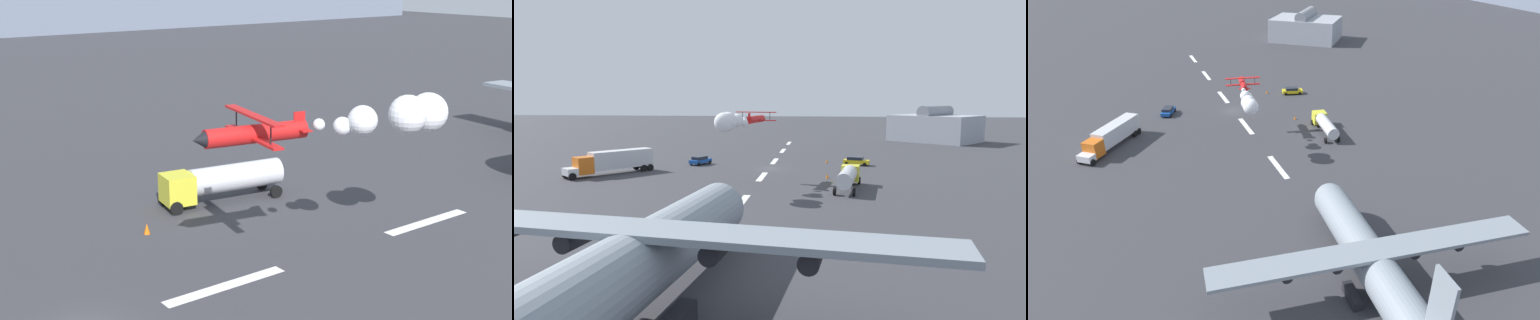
% 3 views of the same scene
% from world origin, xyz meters
% --- Properties ---
extents(ground_plane, '(440.00, 440.00, 0.00)m').
position_xyz_m(ground_plane, '(0.00, 0.00, 0.00)').
color(ground_plane, '#38383D').
rests_on(ground_plane, ground).
extents(runway_stripe_0, '(8.00, 0.90, 0.01)m').
position_xyz_m(runway_stripe_0, '(-43.78, 0.00, 0.01)').
color(runway_stripe_0, white).
rests_on(runway_stripe_0, ground).
extents(runway_stripe_1, '(8.00, 0.90, 0.01)m').
position_xyz_m(runway_stripe_1, '(-26.27, 0.00, 0.01)').
color(runway_stripe_1, white).
rests_on(runway_stripe_1, ground).
extents(runway_stripe_2, '(8.00, 0.90, 0.01)m').
position_xyz_m(runway_stripe_2, '(-8.76, 0.00, 0.01)').
color(runway_stripe_2, white).
rests_on(runway_stripe_2, ground).
extents(runway_stripe_3, '(8.00, 0.90, 0.01)m').
position_xyz_m(runway_stripe_3, '(8.76, 0.00, 0.01)').
color(runway_stripe_3, white).
rests_on(runway_stripe_3, ground).
extents(runway_stripe_4, '(8.00, 0.90, 0.01)m').
position_xyz_m(runway_stripe_4, '(26.27, 0.00, 0.01)').
color(runway_stripe_4, white).
rests_on(runway_stripe_4, ground).
extents(cargo_transport_plane, '(27.97, 33.97, 11.28)m').
position_xyz_m(cargo_transport_plane, '(53.72, -0.19, 3.41)').
color(cargo_transport_plane, gray).
rests_on(cargo_transport_plane, ground).
extents(stunt_biplane_red, '(16.61, 6.51, 2.47)m').
position_xyz_m(stunt_biplane_red, '(18.40, -2.29, 9.05)').
color(stunt_biplane_red, red).
extents(semi_truck_orange, '(12.76, 10.88, 3.70)m').
position_xyz_m(semi_truck_orange, '(8.88, -23.97, 2.12)').
color(semi_truck_orange, silver).
rests_on(semi_truck_orange, ground).
extents(fuel_tanker_truck, '(10.05, 4.08, 2.90)m').
position_xyz_m(fuel_tanker_truck, '(16.92, 12.66, 1.75)').
color(fuel_tanker_truck, yellow).
rests_on(fuel_tanker_truck, ground).
extents(followme_car_yellow, '(4.69, 3.51, 1.52)m').
position_xyz_m(followme_car_yellow, '(-2.71, -12.92, 0.81)').
color(followme_car_yellow, '#194CA5').
rests_on(followme_car_yellow, ground).
extents(airport_staff_sedan, '(2.83, 4.84, 1.52)m').
position_xyz_m(airport_staff_sedan, '(-5.29, 15.17, 0.81)').
color(airport_staff_sedan, yellow).
rests_on(airport_staff_sedan, ground).
extents(hangar_building, '(25.36, 26.19, 9.94)m').
position_xyz_m(hangar_building, '(-53.88, 39.78, 3.95)').
color(hangar_building, '#9EA3AD').
rests_on(hangar_building, ground).
extents(traffic_cone_near, '(0.44, 0.44, 0.75)m').
position_xyz_m(traffic_cone_near, '(-7.69, 9.96, 0.38)').
color(traffic_cone_near, orange).
rests_on(traffic_cone_near, ground).
extents(traffic_cone_far, '(0.44, 0.44, 0.75)m').
position_xyz_m(traffic_cone_far, '(8.98, 9.99, 0.38)').
color(traffic_cone_far, orange).
rests_on(traffic_cone_far, ground).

